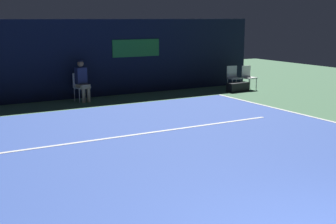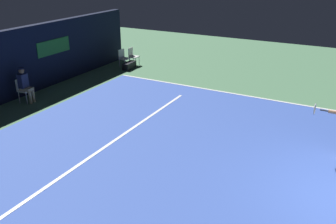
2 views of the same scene
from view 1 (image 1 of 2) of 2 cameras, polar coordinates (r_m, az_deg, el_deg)
name	(u,v)px [view 1 (image 1 of 2)]	position (r m, az deg, el deg)	size (l,w,h in m)	color
ground_plane	(155,161)	(8.78, -1.58, -6.01)	(32.63, 32.63, 0.00)	#4C7A56
court_surface	(155,161)	(8.78, -1.58, -5.98)	(11.13, 11.03, 0.01)	#3856B2
line_service	(114,138)	(10.45, -6.62, -3.14)	(8.68, 0.10, 0.01)	white
back_wall	(44,61)	(15.44, -15.02, 6.12)	(16.05, 0.33, 2.60)	black
line_judge_on_chair	(82,80)	(15.08, -10.52, 3.85)	(0.49, 0.57, 1.32)	white
courtside_chair_near	(233,76)	(17.48, 8.03, 4.36)	(0.49, 0.46, 0.88)	white
courtside_chair_far	(248,76)	(17.65, 9.82, 4.37)	(0.47, 0.44, 0.88)	white
equipment_bag	(238,87)	(17.15, 8.56, 3.05)	(0.84, 0.32, 0.32)	black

